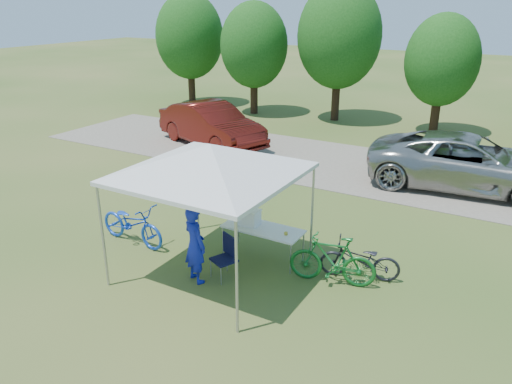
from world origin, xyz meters
TOP-DOWN VIEW (x-y plane):
  - ground at (0.00, 0.00)m, footprint 100.00×100.00m
  - gravel_strip at (0.00, 8.00)m, footprint 24.00×5.00m
  - canopy at (0.00, 0.00)m, footprint 4.53×4.53m
  - treeline at (-0.29, 14.05)m, footprint 24.89×4.28m
  - folding_table at (0.59, 1.00)m, footprint 1.74×0.72m
  - folding_chair at (0.33, -0.03)m, footprint 0.58×0.62m
  - cooler at (0.24, 1.00)m, footprint 0.49×0.33m
  - ice_cream_cup at (1.17, 0.95)m, footprint 0.08×0.08m
  - cyclist at (-0.11, -0.48)m, footprint 0.68×0.58m
  - bike_blue at (-2.35, 0.13)m, footprint 1.90×0.77m
  - bike_green at (2.28, 0.77)m, footprint 1.77×0.85m
  - bike_dark at (2.70, 1.20)m, footprint 1.68×0.98m
  - minivan at (3.71, 7.77)m, footprint 5.92×3.19m
  - sedan at (-5.49, 7.85)m, footprint 5.15×3.17m

SIDE VIEW (x-z plane):
  - ground at x=0.00m, z-range 0.00..0.00m
  - gravel_strip at x=0.00m, z-range 0.00..0.02m
  - bike_dark at x=2.70m, z-range 0.00..0.84m
  - bike_blue at x=-2.35m, z-range 0.00..0.98m
  - folding_chair at x=0.33m, z-range 0.08..0.94m
  - bike_green at x=2.28m, z-range 0.00..1.03m
  - folding_table at x=0.59m, z-range 0.31..1.03m
  - ice_cream_cup at x=1.17m, z-range 0.71..0.77m
  - cyclist at x=-0.11m, z-range 0.00..1.59m
  - minivan at x=3.71m, z-range 0.02..1.60m
  - sedan at x=-5.49m, z-range 0.02..1.62m
  - cooler at x=0.24m, z-range 0.72..1.07m
  - canopy at x=0.00m, z-range 1.15..4.15m
  - treeline at x=-0.29m, z-range 0.38..6.68m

